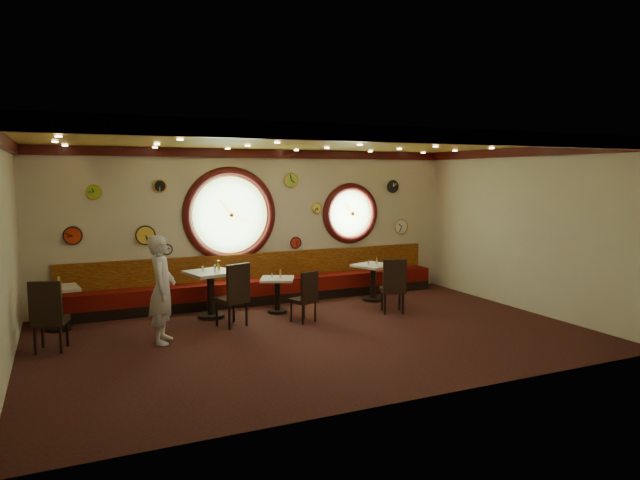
{
  "coord_description": "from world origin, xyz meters",
  "views": [
    {
      "loc": [
        -3.79,
        -8.47,
        2.66
      ],
      "look_at": [
        0.45,
        0.8,
        1.5
      ],
      "focal_mm": 32.0,
      "sensor_mm": 36.0,
      "label": 1
    }
  ],
  "objects_px": {
    "condiment_c_salt": "(272,275)",
    "condiment_b_pepper": "(215,268)",
    "condiment_c_pepper": "(280,276)",
    "condiment_a_salt": "(48,285)",
    "condiment_d_pepper": "(377,262)",
    "chair_d": "(394,282)",
    "chair_c": "(306,293)",
    "condiment_b_bottle": "(219,265)",
    "table_a": "(58,303)",
    "condiment_d_salt": "(368,262)",
    "table_d": "(373,278)",
    "waiter": "(162,289)",
    "chair_a": "(48,311)",
    "condiment_d_bottle": "(377,260)",
    "condiment_a_bottle": "(59,281)",
    "table_c": "(277,291)",
    "condiment_b_salt": "(203,269)",
    "chair_b": "(235,291)",
    "table_b": "(211,289)",
    "condiment_a_pepper": "(60,285)"
  },
  "relations": [
    {
      "from": "table_b",
      "to": "table_c",
      "type": "distance_m",
      "value": 1.29
    },
    {
      "from": "condiment_b_pepper",
      "to": "condiment_d_bottle",
      "type": "xyz_separation_m",
      "value": [
        3.53,
        0.1,
        -0.08
      ]
    },
    {
      "from": "condiment_b_salt",
      "to": "condiment_d_pepper",
      "type": "bearing_deg",
      "value": 0.05
    },
    {
      "from": "condiment_c_pepper",
      "to": "waiter",
      "type": "distance_m",
      "value": 2.62
    },
    {
      "from": "table_d",
      "to": "condiment_a_bottle",
      "type": "xyz_separation_m",
      "value": [
        -6.07,
        0.33,
        0.34
      ]
    },
    {
      "from": "condiment_a_salt",
      "to": "table_b",
      "type": "bearing_deg",
      "value": -4.96
    },
    {
      "from": "chair_a",
      "to": "condiment_d_bottle",
      "type": "height_order",
      "value": "chair_a"
    },
    {
      "from": "condiment_c_salt",
      "to": "condiment_c_pepper",
      "type": "distance_m",
      "value": 0.19
    },
    {
      "from": "chair_a",
      "to": "condiment_b_pepper",
      "type": "relative_size",
      "value": 6.03
    },
    {
      "from": "chair_c",
      "to": "condiment_b_bottle",
      "type": "relative_size",
      "value": 3.22
    },
    {
      "from": "condiment_b_salt",
      "to": "condiment_d_bottle",
      "type": "relative_size",
      "value": 0.62
    },
    {
      "from": "condiment_a_bottle",
      "to": "condiment_d_bottle",
      "type": "relative_size",
      "value": 0.98
    },
    {
      "from": "chair_c",
      "to": "condiment_a_salt",
      "type": "bearing_deg",
      "value": 143.25
    },
    {
      "from": "condiment_d_salt",
      "to": "condiment_d_pepper",
      "type": "xyz_separation_m",
      "value": [
        0.2,
        -0.01,
        -0.0
      ]
    },
    {
      "from": "condiment_a_pepper",
      "to": "condiment_b_bottle",
      "type": "xyz_separation_m",
      "value": [
        2.74,
        -0.1,
        0.17
      ]
    },
    {
      "from": "waiter",
      "to": "chair_c",
      "type": "bearing_deg",
      "value": -67.25
    },
    {
      "from": "table_b",
      "to": "chair_a",
      "type": "relative_size",
      "value": 1.42
    },
    {
      "from": "condiment_b_pepper",
      "to": "condiment_b_bottle",
      "type": "bearing_deg",
      "value": 42.0
    },
    {
      "from": "condiment_b_pepper",
      "to": "waiter",
      "type": "xyz_separation_m",
      "value": [
        -1.16,
        -1.24,
        -0.08
      ]
    },
    {
      "from": "condiment_b_bottle",
      "to": "condiment_d_bottle",
      "type": "relative_size",
      "value": 1.05
    },
    {
      "from": "chair_d",
      "to": "waiter",
      "type": "height_order",
      "value": "waiter"
    },
    {
      "from": "condiment_a_salt",
      "to": "condiment_d_pepper",
      "type": "relative_size",
      "value": 0.96
    },
    {
      "from": "condiment_c_salt",
      "to": "condiment_b_pepper",
      "type": "bearing_deg",
      "value": 178.22
    },
    {
      "from": "condiment_a_bottle",
      "to": "condiment_b_pepper",
      "type": "bearing_deg",
      "value": -7.98
    },
    {
      "from": "condiment_b_salt",
      "to": "waiter",
      "type": "bearing_deg",
      "value": -126.68
    },
    {
      "from": "chair_c",
      "to": "condiment_b_bottle",
      "type": "bearing_deg",
      "value": 119.44
    },
    {
      "from": "condiment_d_bottle",
      "to": "chair_d",
      "type": "bearing_deg",
      "value": -105.24
    },
    {
      "from": "table_d",
      "to": "condiment_d_pepper",
      "type": "relative_size",
      "value": 8.88
    },
    {
      "from": "table_c",
      "to": "waiter",
      "type": "bearing_deg",
      "value": -154.67
    },
    {
      "from": "table_c",
      "to": "condiment_a_salt",
      "type": "bearing_deg",
      "value": 174.71
    },
    {
      "from": "table_d",
      "to": "waiter",
      "type": "height_order",
      "value": "waiter"
    },
    {
      "from": "condiment_b_bottle",
      "to": "waiter",
      "type": "distance_m",
      "value": 1.83
    },
    {
      "from": "condiment_b_pepper",
      "to": "condiment_d_pepper",
      "type": "relative_size",
      "value": 1.11
    },
    {
      "from": "table_c",
      "to": "condiment_c_pepper",
      "type": "xyz_separation_m",
      "value": [
        0.04,
        -0.06,
        0.3
      ]
    },
    {
      "from": "table_c",
      "to": "chair_c",
      "type": "distance_m",
      "value": 0.96
    },
    {
      "from": "table_d",
      "to": "condiment_b_bottle",
      "type": "xyz_separation_m",
      "value": [
        -3.33,
        0.04,
        0.48
      ]
    },
    {
      "from": "table_a",
      "to": "condiment_d_salt",
      "type": "height_order",
      "value": "condiment_d_salt"
    },
    {
      "from": "condiment_d_bottle",
      "to": "condiment_a_pepper",
      "type": "bearing_deg",
      "value": 179.19
    },
    {
      "from": "table_a",
      "to": "condiment_c_pepper",
      "type": "height_order",
      "value": "condiment_c_pepper"
    },
    {
      "from": "chair_d",
      "to": "table_a",
      "type": "bearing_deg",
      "value": -171.92
    },
    {
      "from": "chair_c",
      "to": "chair_d",
      "type": "distance_m",
      "value": 1.8
    },
    {
      "from": "condiment_a_bottle",
      "to": "chair_d",
      "type": "bearing_deg",
      "value": -14.4
    },
    {
      "from": "table_b",
      "to": "chair_b",
      "type": "distance_m",
      "value": 0.86
    },
    {
      "from": "condiment_b_pepper",
      "to": "chair_d",
      "type": "bearing_deg",
      "value": -19.45
    },
    {
      "from": "condiment_d_salt",
      "to": "condiment_a_bottle",
      "type": "xyz_separation_m",
      "value": [
        -5.94,
        0.34,
        0.0
      ]
    },
    {
      "from": "condiment_a_salt",
      "to": "condiment_d_pepper",
      "type": "distance_m",
      "value": 6.32
    },
    {
      "from": "condiment_c_salt",
      "to": "condiment_b_pepper",
      "type": "distance_m",
      "value": 1.13
    },
    {
      "from": "table_a",
      "to": "condiment_b_pepper",
      "type": "xyz_separation_m",
      "value": [
        2.69,
        -0.25,
        0.47
      ]
    },
    {
      "from": "condiment_b_bottle",
      "to": "condiment_d_bottle",
      "type": "xyz_separation_m",
      "value": [
        3.44,
        0.01,
        -0.11
      ]
    },
    {
      "from": "condiment_b_bottle",
      "to": "chair_b",
      "type": "bearing_deg",
      "value": -87.03
    }
  ]
}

